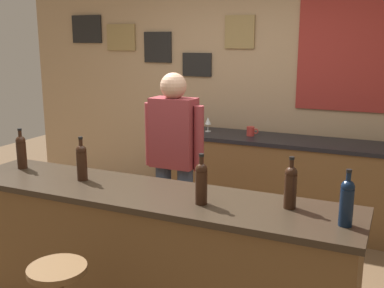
{
  "coord_description": "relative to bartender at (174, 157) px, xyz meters",
  "views": [
    {
      "loc": [
        1.44,
        -2.84,
        1.87
      ],
      "look_at": [
        -0.06,
        0.45,
        1.05
      ],
      "focal_mm": 43.15,
      "sensor_mm": 36.0,
      "label": 1
    }
  ],
  "objects": [
    {
      "name": "wine_bottle_e",
      "position": [
        1.43,
        -0.85,
        0.12
      ],
      "size": [
        0.07,
        0.07,
        0.31
      ],
      "color": "black",
      "rests_on": "bar_counter"
    },
    {
      "name": "wine_glass_b",
      "position": [
        -0.23,
        1.27,
        0.07
      ],
      "size": [
        0.07,
        0.07,
        0.16
      ],
      "color": "silver",
      "rests_on": "side_counter"
    },
    {
      "name": "coffee_mug",
      "position": [
        0.26,
        1.25,
        0.01
      ],
      "size": [
        0.13,
        0.08,
        0.09
      ],
      "color": "#B2332D",
      "rests_on": "side_counter"
    },
    {
      "name": "wine_bottle_a",
      "position": [
        -0.92,
        -0.71,
        0.12
      ],
      "size": [
        0.07,
        0.07,
        0.31
      ],
      "color": "black",
      "rests_on": "bar_counter"
    },
    {
      "name": "wine_bottle_c",
      "position": [
        0.62,
        -0.86,
        0.12
      ],
      "size": [
        0.07,
        0.07,
        0.31
      ],
      "color": "black",
      "rests_on": "bar_counter"
    },
    {
      "name": "bar_counter",
      "position": [
        0.2,
        -0.8,
        -0.47
      ],
      "size": [
        2.71,
        0.6,
        0.92
      ],
      "color": "brown",
      "rests_on": "ground_plane"
    },
    {
      "name": "side_counter",
      "position": [
        0.6,
        1.25,
        -0.48
      ],
      "size": [
        2.68,
        0.56,
        0.9
      ],
      "color": "brown",
      "rests_on": "ground_plane"
    },
    {
      "name": "bartender",
      "position": [
        0.0,
        0.0,
        0.0
      ],
      "size": [
        0.52,
        0.21,
        1.62
      ],
      "color": "#384766",
      "rests_on": "ground_plane"
    },
    {
      "name": "wine_bottle_d",
      "position": [
        1.11,
        -0.72,
        0.12
      ],
      "size": [
        0.07,
        0.07,
        0.31
      ],
      "color": "black",
      "rests_on": "bar_counter"
    },
    {
      "name": "wine_bottle_b",
      "position": [
        -0.32,
        -0.77,
        0.12
      ],
      "size": [
        0.07,
        0.07,
        0.31
      ],
      "color": "black",
      "rests_on": "bar_counter"
    },
    {
      "name": "back_wall",
      "position": [
        0.21,
        1.63,
        0.48
      ],
      "size": [
        6.0,
        0.09,
        2.8
      ],
      "color": "tan",
      "rests_on": "ground_plane"
    },
    {
      "name": "wine_glass_a",
      "position": [
        -0.51,
        1.19,
        0.07
      ],
      "size": [
        0.07,
        0.07,
        0.16
      ],
      "color": "silver",
      "rests_on": "side_counter"
    }
  ]
}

